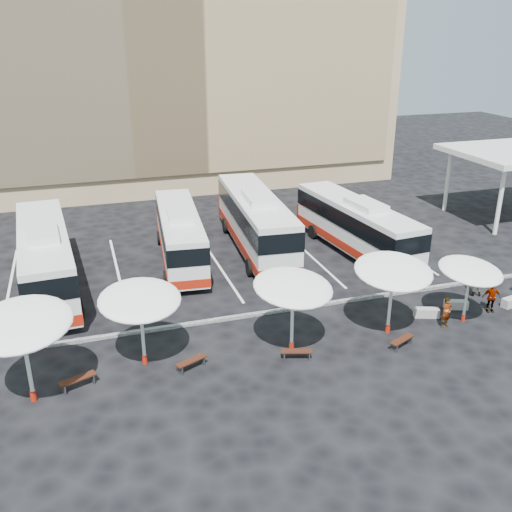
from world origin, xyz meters
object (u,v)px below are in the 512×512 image
object	(u,v)px
sunshade_1	(140,300)
wood_bench_2	(297,353)
bus_3	(356,225)
bus_0	(45,256)
passenger_1	(476,281)
sunshade_2	(293,288)
passenger_0	(446,312)
passenger_2	(492,297)
bus_1	(180,234)
wood_bench_3	(402,341)
sunshade_4	(470,271)
bus_2	(255,219)
conc_bench_0	(426,313)
sunshade_0	(21,324)
wood_bench_0	(78,380)
sunshade_3	(393,271)
wood_bench_1	(191,362)
conc_bench_1	(456,305)

from	to	relation	value
sunshade_1	wood_bench_2	world-z (taller)	sunshade_1
bus_3	wood_bench_2	bearing A→B (deg)	-132.95
bus_0	passenger_1	size ratio (longest dim) A/B	7.48
sunshade_2	passenger_0	distance (m)	8.26
bus_3	passenger_2	size ratio (longest dim) A/B	7.29
passenger_1	passenger_2	bearing A→B (deg)	93.84
passenger_1	bus_1	bearing A→B (deg)	-16.64
sunshade_2	wood_bench_3	distance (m)	5.77
bus_0	sunshade_4	xyz separation A→B (m)	(19.67, -10.22, 0.75)
bus_2	conc_bench_0	distance (m)	12.96
bus_2	sunshade_0	xyz separation A→B (m)	(-13.27, -13.01, 1.35)
sunshade_2	conc_bench_0	world-z (taller)	sunshade_2
wood_bench_0	passenger_1	bearing A→B (deg)	6.52
passenger_1	passenger_2	world-z (taller)	passenger_1
passenger_2	wood_bench_2	bearing A→B (deg)	-158.31
bus_3	sunshade_3	world-z (taller)	sunshade_3
bus_0	sunshade_3	xyz separation A→B (m)	(15.50, -10.08, 1.23)
bus_1	sunshade_3	world-z (taller)	sunshade_3
bus_1	bus_2	world-z (taller)	bus_2
bus_3	sunshade_0	distance (m)	21.97
bus_1	passenger_0	size ratio (longest dim) A/B	7.17
bus_2	wood_bench_1	distance (m)	14.57
bus_0	passenger_2	world-z (taller)	bus_0
wood_bench_1	passenger_2	distance (m)	15.72
wood_bench_0	passenger_1	world-z (taller)	passenger_1
sunshade_1	passenger_1	distance (m)	18.21
sunshade_1	sunshade_4	world-z (taller)	sunshade_1
wood_bench_3	passenger_2	xyz separation A→B (m)	(6.18, 1.71, 0.48)
sunshade_4	conc_bench_0	xyz separation A→B (m)	(-1.50, 0.95, -2.49)
bus_1	conc_bench_1	distance (m)	16.56
bus_0	sunshade_0	xyz separation A→B (m)	(-0.44, -10.61, 1.41)
wood_bench_0	conc_bench_0	bearing A→B (deg)	3.35
wood_bench_2	passenger_1	size ratio (longest dim) A/B	0.86
sunshade_1	conc_bench_1	xyz separation A→B (m)	(16.09, 0.32, -2.85)
sunshade_2	sunshade_0	bearing A→B (deg)	-177.71
bus_1	wood_bench_1	size ratio (longest dim) A/B	7.62
sunshade_3	sunshade_0	bearing A→B (deg)	-178.11
wood_bench_1	passenger_1	xyz separation A→B (m)	(16.18, 2.42, 0.49)
bus_1	passenger_2	size ratio (longest dim) A/B	6.91
passenger_1	wood_bench_2	bearing A→B (deg)	32.73
sunshade_2	passenger_1	distance (m)	11.99
bus_3	sunshade_1	distance (m)	17.39
passenger_2	wood_bench_1	bearing A→B (deg)	-162.44
sunshade_1	wood_bench_0	distance (m)	4.03
bus_0	bus_1	bearing A→B (deg)	10.34
sunshade_4	wood_bench_3	bearing A→B (deg)	-163.53
wood_bench_1	wood_bench_3	size ratio (longest dim) A/B	1.02
sunshade_0	passenger_0	world-z (taller)	sunshade_0
passenger_2	conc_bench_0	bearing A→B (deg)	-172.53
sunshade_2	wood_bench_0	distance (m)	9.69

